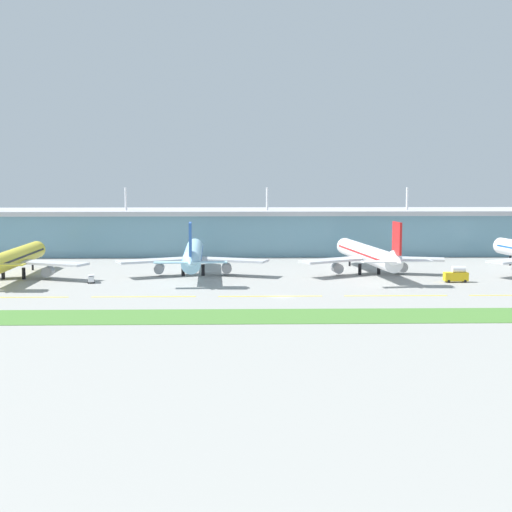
% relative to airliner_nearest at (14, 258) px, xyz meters
% --- Properties ---
extents(ground_plane, '(600.00, 600.00, 0.00)m').
position_rel_airliner_nearest_xyz_m(ground_plane, '(81.67, -36.79, -6.44)').
color(ground_plane, gray).
extents(terminal_building, '(288.00, 34.00, 27.04)m').
position_rel_airliner_nearest_xyz_m(terminal_building, '(81.67, 69.28, 2.78)').
color(terminal_building, '#6693A8').
rests_on(terminal_building, ground).
extents(airliner_nearest, '(48.80, 58.57, 18.90)m').
position_rel_airliner_nearest_xyz_m(airliner_nearest, '(0.00, 0.00, 0.00)').
color(airliner_nearest, yellow).
rests_on(airliner_nearest, ground).
extents(airliner_near_middle, '(48.77, 62.98, 18.90)m').
position_rel_airliner_nearest_xyz_m(airliner_near_middle, '(55.47, 6.42, 0.01)').
color(airliner_near_middle, '#9ED1EA').
rests_on(airliner_near_middle, ground).
extents(airliner_far_middle, '(48.35, 63.09, 18.90)m').
position_rel_airliner_nearest_xyz_m(airliner_far_middle, '(112.49, 7.28, 0.01)').
color(airliner_far_middle, white).
rests_on(airliner_far_middle, ground).
extents(taxiway_stripe_west, '(28.00, 0.70, 0.04)m').
position_rel_airliner_nearest_xyz_m(taxiway_stripe_west, '(10.67, -35.50, -6.42)').
color(taxiway_stripe_west, yellow).
rests_on(taxiway_stripe_west, ground).
extents(taxiway_stripe_mid_west, '(28.00, 0.70, 0.04)m').
position_rel_airliner_nearest_xyz_m(taxiway_stripe_mid_west, '(44.67, -35.50, -6.42)').
color(taxiway_stripe_mid_west, yellow).
rests_on(taxiway_stripe_mid_west, ground).
extents(taxiway_stripe_centre, '(28.00, 0.70, 0.04)m').
position_rel_airliner_nearest_xyz_m(taxiway_stripe_centre, '(78.67, -35.50, -6.42)').
color(taxiway_stripe_centre, yellow).
rests_on(taxiway_stripe_centre, ground).
extents(taxiway_stripe_mid_east, '(28.00, 0.70, 0.04)m').
position_rel_airliner_nearest_xyz_m(taxiway_stripe_mid_east, '(112.67, -35.50, -6.42)').
color(taxiway_stripe_mid_east, yellow).
rests_on(taxiway_stripe_mid_east, ground).
extents(grass_verge, '(300.00, 18.00, 0.10)m').
position_rel_airliner_nearest_xyz_m(grass_verge, '(81.67, -63.50, -6.39)').
color(grass_verge, '#477A33').
rests_on(grass_verge, ground).
extents(fuel_truck, '(7.30, 2.92, 4.95)m').
position_rel_airliner_nearest_xyz_m(fuel_truck, '(136.19, -11.30, -4.18)').
color(fuel_truck, gold).
rests_on(fuel_truck, ground).
extents(baggage_cart, '(2.54, 3.86, 2.48)m').
position_rel_airliner_nearest_xyz_m(baggage_cart, '(25.72, -9.93, -5.18)').
color(baggage_cart, silver).
rests_on(baggage_cart, ground).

